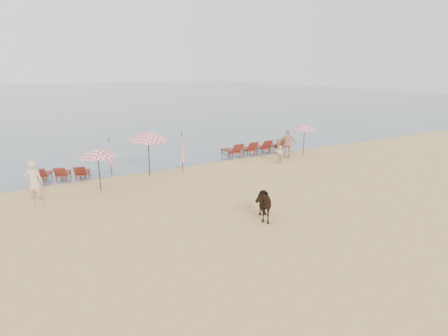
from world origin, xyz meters
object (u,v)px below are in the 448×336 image
at_px(umbrella_open_right, 305,127).
at_px(umbrella_open_left_a, 97,152).
at_px(lounger_cluster_right, 255,147).
at_px(umbrella_open_left_b, 148,135).
at_px(beachgoer_right_a, 278,151).
at_px(cow, 261,202).
at_px(umbrella_closed_right, 182,147).
at_px(umbrella_closed_left, 110,152).
at_px(beachgoer_left, 34,183).
at_px(beachgoer_right_b, 288,144).
at_px(lounger_cluster_left, 62,173).

bearing_deg(umbrella_open_right, umbrella_open_left_a, 160.65).
relative_size(lounger_cluster_right, umbrella_open_left_b, 1.66).
xyz_separation_m(umbrella_open_left_b, beachgoer_right_a, (7.79, -1.33, -1.47)).
height_order(umbrella_open_left_b, cow, umbrella_open_left_b).
relative_size(umbrella_open_left_a, umbrella_closed_right, 0.91).
xyz_separation_m(umbrella_open_left_a, umbrella_open_left_b, (2.93, 1.33, 0.33)).
bearing_deg(umbrella_open_right, umbrella_closed_right, 155.55).
distance_m(umbrella_closed_left, beachgoer_left, 4.96).
height_order(beachgoer_left, beachgoer_right_b, beachgoer_left).
bearing_deg(umbrella_closed_left, beachgoer_left, -143.06).
relative_size(umbrella_open_right, beachgoer_left, 1.09).
relative_size(umbrella_open_left_a, umbrella_open_right, 0.99).
relative_size(umbrella_open_right, beachgoer_right_b, 1.13).
distance_m(umbrella_open_right, cow, 11.84).
relative_size(umbrella_open_left_b, umbrella_open_right, 1.21).
bearing_deg(beachgoer_right_a, umbrella_open_left_b, -41.96).
bearing_deg(umbrella_open_left_b, cow, -58.39).
xyz_separation_m(lounger_cluster_right, cow, (-6.40, -9.52, 0.22)).
height_order(lounger_cluster_left, umbrella_open_left_b, umbrella_open_left_b).
bearing_deg(beachgoer_right_b, umbrella_closed_right, 33.54).
bearing_deg(umbrella_open_left_a, beachgoer_left, -158.39).
bearing_deg(umbrella_open_right, cow, -162.94).
relative_size(beachgoer_left, beachgoer_right_b, 1.04).
bearing_deg(umbrella_open_left_a, umbrella_closed_right, 24.32).
relative_size(lounger_cluster_left, umbrella_open_left_a, 1.35).
distance_m(umbrella_open_left_b, umbrella_closed_right, 2.04).
distance_m(lounger_cluster_right, umbrella_open_right, 3.59).
bearing_deg(umbrella_open_right, lounger_cluster_right, 120.48).
height_order(lounger_cluster_right, umbrella_open_left_b, umbrella_open_left_b).
height_order(umbrella_open_left_b, umbrella_closed_left, umbrella_open_left_b).
distance_m(umbrella_open_right, beachgoer_right_b, 1.78).
distance_m(umbrella_open_left_a, umbrella_closed_right, 4.93).
xyz_separation_m(beachgoer_left, beachgoer_right_b, (14.92, 1.25, -0.04)).
bearing_deg(lounger_cluster_right, umbrella_closed_left, -178.93).
bearing_deg(umbrella_open_left_a, cow, -44.29).
bearing_deg(cow, beachgoer_right_a, 72.42).
bearing_deg(beachgoer_right_a, umbrella_open_right, 164.07).
height_order(umbrella_open_left_a, beachgoer_left, umbrella_open_left_a).
distance_m(umbrella_open_right, umbrella_closed_right, 8.82).
bearing_deg(umbrella_closed_left, beachgoer_right_b, -8.97).
bearing_deg(lounger_cluster_right, cow, -124.71).
bearing_deg(umbrella_open_right, umbrella_closed_left, 149.61).
distance_m(umbrella_closed_left, cow, 9.83).
distance_m(lounger_cluster_right, beachgoer_left, 14.16).
xyz_separation_m(umbrella_open_left_b, beachgoer_right_b, (9.17, -0.59, -1.29)).
relative_size(beachgoer_right_a, beachgoer_right_b, 0.81).
relative_size(beachgoer_left, beachgoer_right_a, 1.29).
xyz_separation_m(umbrella_closed_left, beachgoer_right_b, (10.96, -1.73, -0.36)).
height_order(umbrella_open_left_b, beachgoer_right_b, umbrella_open_left_b).
bearing_deg(beachgoer_right_a, beachgoer_left, -30.15).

